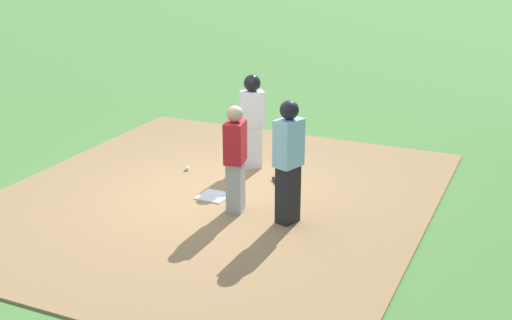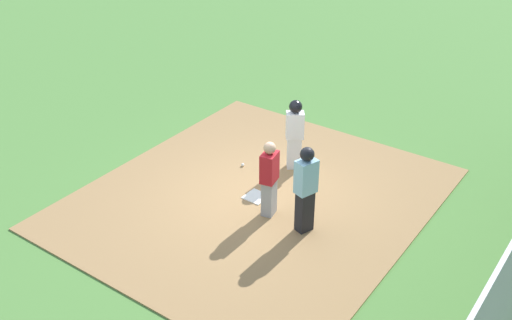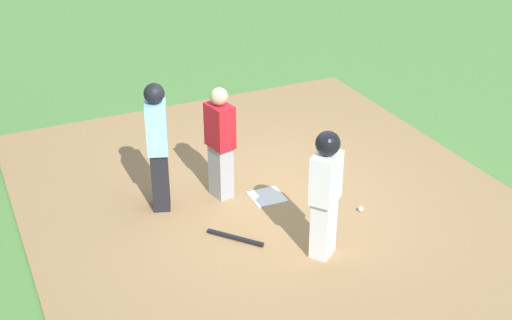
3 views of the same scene
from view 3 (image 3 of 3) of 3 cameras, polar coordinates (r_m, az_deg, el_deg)
The scene contains 8 objects.
ground_plane at distance 9.49m, azimuth 0.92°, elevation -3.26°, with size 140.00×140.00×0.00m, color #51843D.
dirt_infield at distance 9.48m, azimuth 0.92°, elevation -3.18°, with size 7.20×6.40×0.03m, color #9E774C.
home_plate at distance 9.47m, azimuth 0.92°, elevation -3.05°, with size 0.44×0.44×0.02m, color white.
catcher at distance 9.15m, azimuth -2.97°, elevation 1.52°, with size 0.42×0.33×1.58m.
umpire at distance 8.91m, azimuth -8.10°, elevation 1.27°, with size 0.44×0.37×1.76m.
runner at distance 7.90m, azimuth 5.75°, elevation -2.26°, with size 0.44×0.46×1.62m.
baseball_bat at distance 8.59m, azimuth -1.72°, elevation -6.42°, with size 0.06×0.06×0.76m, color black.
baseball at distance 9.25m, azimuth 8.64°, elevation -4.01°, with size 0.07×0.07×0.07m, color white.
Camera 3 is at (7.31, -3.59, 4.87)m, focal length 48.50 mm.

